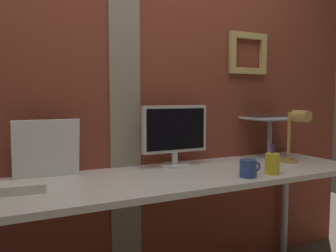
% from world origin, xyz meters
% --- Properties ---
extents(brick_wall_back, '(3.51, 0.16, 2.34)m').
position_xyz_m(brick_wall_back, '(0.00, 0.37, 1.17)').
color(brick_wall_back, brown).
rests_on(brick_wall_back, ground_plane).
extents(desk, '(2.21, 0.64, 0.77)m').
position_xyz_m(desk, '(0.14, -0.01, 0.70)').
color(desk, silver).
rests_on(desk, ground_plane).
extents(monitor, '(0.41, 0.18, 0.36)m').
position_xyz_m(monitor, '(0.23, 0.19, 0.97)').
color(monitor, silver).
rests_on(monitor, desk).
extents(laptop_stand, '(0.28, 0.22, 0.26)m').
position_xyz_m(laptop_stand, '(0.96, 0.19, 0.95)').
color(laptop_stand, gray).
rests_on(laptop_stand, desk).
extents(laptop, '(0.35, 0.32, 0.21)m').
position_xyz_m(laptop, '(0.96, 0.26, 1.09)').
color(laptop, white).
rests_on(laptop, laptop_stand).
extents(whiteboard_panel, '(0.32, 0.06, 0.30)m').
position_xyz_m(whiteboard_panel, '(-0.49, 0.21, 0.92)').
color(whiteboard_panel, white).
rests_on(whiteboard_panel, desk).
extents(desk_lamp, '(0.12, 0.20, 0.33)m').
position_xyz_m(desk_lamp, '(0.94, -0.06, 0.97)').
color(desk_lamp, tan).
rests_on(desk_lamp, desk).
extents(pen_cup, '(0.08, 0.08, 0.16)m').
position_xyz_m(pen_cup, '(0.60, -0.23, 0.83)').
color(pen_cup, yellow).
rests_on(pen_cup, desk).
extents(coffee_mug, '(0.12, 0.09, 0.09)m').
position_xyz_m(coffee_mug, '(0.44, -0.23, 0.82)').
color(coffee_mug, '#2D4C8C').
rests_on(coffee_mug, desk).
extents(paper_clutter_stack, '(0.21, 0.16, 0.04)m').
position_xyz_m(paper_clutter_stack, '(-0.62, -0.01, 0.79)').
color(paper_clutter_stack, silver).
rests_on(paper_clutter_stack, desk).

